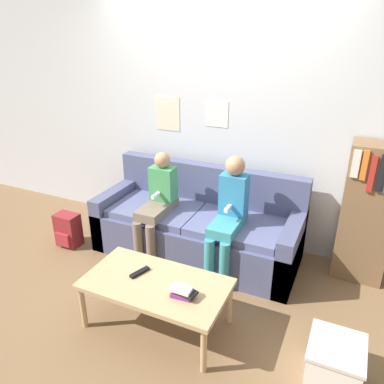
{
  "coord_description": "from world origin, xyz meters",
  "views": [
    {
      "loc": [
        1.33,
        -2.5,
        2.12
      ],
      "look_at": [
        0.0,
        0.37,
        0.73
      ],
      "focal_mm": 35.0,
      "sensor_mm": 36.0,
      "label": 1
    }
  ],
  "objects_px": {
    "person_left": "(157,202)",
    "tv_remote": "(140,272)",
    "person_right": "(229,212)",
    "bookshelf": "(367,213)",
    "coffee_table": "(156,286)",
    "couch": "(198,227)",
    "backpack": "(68,230)",
    "storage_box": "(334,364)"
  },
  "relations": [
    {
      "from": "person_left",
      "to": "person_right",
      "type": "distance_m",
      "value": 0.73
    },
    {
      "from": "tv_remote",
      "to": "couch",
      "type": "bearing_deg",
      "value": 107.99
    },
    {
      "from": "person_left",
      "to": "storage_box",
      "type": "distance_m",
      "value": 2.01
    },
    {
      "from": "coffee_table",
      "to": "person_left",
      "type": "distance_m",
      "value": 1.02
    },
    {
      "from": "bookshelf",
      "to": "storage_box",
      "type": "distance_m",
      "value": 1.42
    },
    {
      "from": "person_left",
      "to": "storage_box",
      "type": "xyz_separation_m",
      "value": [
        1.76,
        -0.87,
        -0.42
      ]
    },
    {
      "from": "coffee_table",
      "to": "tv_remote",
      "type": "relative_size",
      "value": 6.19
    },
    {
      "from": "person_left",
      "to": "bookshelf",
      "type": "height_order",
      "value": "bookshelf"
    },
    {
      "from": "backpack",
      "to": "bookshelf",
      "type": "bearing_deg",
      "value": 14.43
    },
    {
      "from": "coffee_table",
      "to": "tv_remote",
      "type": "distance_m",
      "value": 0.17
    },
    {
      "from": "couch",
      "to": "storage_box",
      "type": "xyz_separation_m",
      "value": [
        1.42,
        -1.06,
        -0.12
      ]
    },
    {
      "from": "tv_remote",
      "to": "bookshelf",
      "type": "bearing_deg",
      "value": 60.19
    },
    {
      "from": "bookshelf",
      "to": "couch",
      "type": "bearing_deg",
      "value": -169.63
    },
    {
      "from": "storage_box",
      "to": "backpack",
      "type": "distance_m",
      "value": 2.78
    },
    {
      "from": "person_left",
      "to": "tv_remote",
      "type": "bearing_deg",
      "value": -69.34
    },
    {
      "from": "person_right",
      "to": "backpack",
      "type": "xyz_separation_m",
      "value": [
        -1.68,
        -0.26,
        -0.45
      ]
    },
    {
      "from": "coffee_table",
      "to": "bookshelf",
      "type": "height_order",
      "value": "bookshelf"
    },
    {
      "from": "person_right",
      "to": "couch",
      "type": "bearing_deg",
      "value": 154.0
    },
    {
      "from": "storage_box",
      "to": "backpack",
      "type": "height_order",
      "value": "backpack"
    },
    {
      "from": "person_right",
      "to": "backpack",
      "type": "height_order",
      "value": "person_right"
    },
    {
      "from": "couch",
      "to": "person_left",
      "type": "xyz_separation_m",
      "value": [
        -0.34,
        -0.2,
        0.3
      ]
    },
    {
      "from": "coffee_table",
      "to": "bookshelf",
      "type": "relative_size",
      "value": 0.85
    },
    {
      "from": "couch",
      "to": "storage_box",
      "type": "distance_m",
      "value": 1.78
    },
    {
      "from": "tv_remote",
      "to": "person_right",
      "type": "bearing_deg",
      "value": 83.72
    },
    {
      "from": "storage_box",
      "to": "backpack",
      "type": "bearing_deg",
      "value": 167.13
    },
    {
      "from": "couch",
      "to": "tv_remote",
      "type": "height_order",
      "value": "couch"
    },
    {
      "from": "couch",
      "to": "storage_box",
      "type": "height_order",
      "value": "couch"
    },
    {
      "from": "person_right",
      "to": "storage_box",
      "type": "distance_m",
      "value": 1.43
    },
    {
      "from": "coffee_table",
      "to": "person_right",
      "type": "xyz_separation_m",
      "value": [
        0.25,
        0.89,
        0.26
      ]
    },
    {
      "from": "couch",
      "to": "person_right",
      "type": "bearing_deg",
      "value": -26.0
    },
    {
      "from": "storage_box",
      "to": "person_right",
      "type": "bearing_deg",
      "value": 139.72
    },
    {
      "from": "coffee_table",
      "to": "tv_remote",
      "type": "height_order",
      "value": "tv_remote"
    },
    {
      "from": "person_left",
      "to": "person_right",
      "type": "xyz_separation_m",
      "value": [
        0.73,
        0.01,
        0.04
      ]
    },
    {
      "from": "tv_remote",
      "to": "storage_box",
      "type": "height_order",
      "value": "tv_remote"
    },
    {
      "from": "bookshelf",
      "to": "storage_box",
      "type": "bearing_deg",
      "value": -93.27
    },
    {
      "from": "person_right",
      "to": "bookshelf",
      "type": "bearing_deg",
      "value": 22.47
    },
    {
      "from": "backpack",
      "to": "coffee_table",
      "type": "bearing_deg",
      "value": -23.79
    },
    {
      "from": "tv_remote",
      "to": "backpack",
      "type": "bearing_deg",
      "value": 174.55
    },
    {
      "from": "storage_box",
      "to": "person_left",
      "type": "bearing_deg",
      "value": 153.8
    },
    {
      "from": "person_left",
      "to": "bookshelf",
      "type": "distance_m",
      "value": 1.9
    },
    {
      "from": "tv_remote",
      "to": "backpack",
      "type": "distance_m",
      "value": 1.42
    },
    {
      "from": "person_right",
      "to": "backpack",
      "type": "relative_size",
      "value": 3.12
    }
  ]
}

